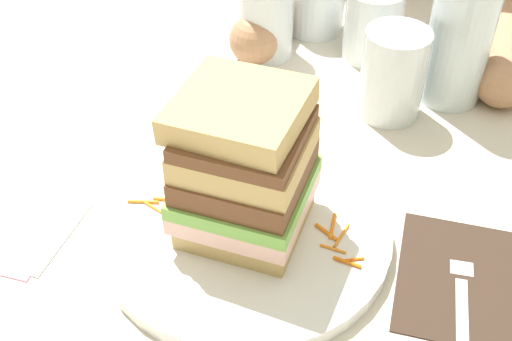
# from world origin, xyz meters

# --- Properties ---
(ground_plane) EXTENTS (3.00, 3.00, 0.00)m
(ground_plane) POSITION_xyz_m (0.00, 0.00, 0.00)
(ground_plane) COLOR beige
(main_plate) EXTENTS (0.27, 0.27, 0.02)m
(main_plate) POSITION_xyz_m (-0.02, -0.02, 0.01)
(main_plate) COLOR white
(main_plate) RESTS_ON ground_plane
(sandwich) EXTENTS (0.12, 0.11, 0.14)m
(sandwich) POSITION_xyz_m (-0.02, -0.02, 0.08)
(sandwich) COLOR tan
(sandwich) RESTS_ON main_plate
(carrot_shred_0) EXTENTS (0.03, 0.01, 0.00)m
(carrot_shred_0) POSITION_xyz_m (-0.10, -0.03, 0.02)
(carrot_shred_0) COLOR orange
(carrot_shred_0) RESTS_ON main_plate
(carrot_shred_1) EXTENTS (0.02, 0.02, 0.00)m
(carrot_shred_1) POSITION_xyz_m (-0.09, -0.01, 0.02)
(carrot_shred_1) COLOR orange
(carrot_shred_1) RESTS_ON main_plate
(carrot_shred_2) EXTENTS (0.03, 0.01, 0.00)m
(carrot_shred_2) POSITION_xyz_m (-0.12, -0.02, 0.02)
(carrot_shred_2) COLOR orange
(carrot_shred_2) RESTS_ON main_plate
(carrot_shred_3) EXTENTS (0.02, 0.03, 0.00)m
(carrot_shred_3) POSITION_xyz_m (-0.10, 0.00, 0.02)
(carrot_shred_3) COLOR orange
(carrot_shred_3) RESTS_ON main_plate
(carrot_shred_4) EXTENTS (0.01, 0.03, 0.00)m
(carrot_shred_4) POSITION_xyz_m (-0.09, -0.04, 0.02)
(carrot_shred_4) COLOR orange
(carrot_shred_4) RESTS_ON main_plate
(carrot_shred_5) EXTENTS (0.03, 0.01, 0.00)m
(carrot_shred_5) POSITION_xyz_m (-0.10, -0.01, 0.02)
(carrot_shred_5) COLOR orange
(carrot_shred_5) RESTS_ON main_plate
(carrot_shred_6) EXTENTS (0.02, 0.02, 0.00)m
(carrot_shred_6) POSITION_xyz_m (0.05, -0.01, 0.02)
(carrot_shred_6) COLOR orange
(carrot_shred_6) RESTS_ON main_plate
(carrot_shred_7) EXTENTS (0.03, 0.01, 0.00)m
(carrot_shred_7) POSITION_xyz_m (0.08, -0.04, 0.02)
(carrot_shred_7) COLOR orange
(carrot_shred_7) RESTS_ON main_plate
(carrot_shred_8) EXTENTS (0.01, 0.03, 0.00)m
(carrot_shred_8) POSITION_xyz_m (0.06, -0.00, 0.02)
(carrot_shred_8) COLOR orange
(carrot_shred_8) RESTS_ON main_plate
(carrot_shred_9) EXTENTS (0.02, 0.00, 0.00)m
(carrot_shred_9) POSITION_xyz_m (0.07, -0.03, 0.02)
(carrot_shred_9) COLOR orange
(carrot_shred_9) RESTS_ON main_plate
(carrot_shred_10) EXTENTS (0.01, 0.03, 0.00)m
(carrot_shred_10) POSITION_xyz_m (0.07, -0.01, 0.02)
(carrot_shred_10) COLOR orange
(carrot_shred_10) RESTS_ON main_plate
(carrot_shred_11) EXTENTS (0.02, 0.01, 0.00)m
(carrot_shred_11) POSITION_xyz_m (0.08, -0.03, 0.02)
(carrot_shred_11) COLOR orange
(carrot_shred_11) RESTS_ON main_plate
(napkin_dark) EXTENTS (0.12, 0.14, 0.00)m
(napkin_dark) POSITION_xyz_m (0.18, -0.01, 0.00)
(napkin_dark) COLOR #38281E
(napkin_dark) RESTS_ON ground_plane
(fork) EXTENTS (0.03, 0.17, 0.00)m
(fork) POSITION_xyz_m (0.18, -0.04, 0.00)
(fork) COLOR silver
(fork) RESTS_ON napkin_dark
(knife) EXTENTS (0.02, 0.20, 0.00)m
(knife) POSITION_xyz_m (-0.18, -0.03, 0.00)
(knife) COLOR silver
(knife) RESTS_ON ground_plane
(juice_glass) EXTENTS (0.07, 0.07, 0.10)m
(juice_glass) POSITION_xyz_m (0.08, 0.21, 0.04)
(juice_glass) COLOR white
(juice_glass) RESTS_ON ground_plane
(water_bottle) EXTENTS (0.07, 0.07, 0.25)m
(water_bottle) POSITION_xyz_m (0.14, 0.27, 0.11)
(water_bottle) COLOR silver
(water_bottle) RESTS_ON ground_plane
(empty_tumbler_0) EXTENTS (0.07, 0.07, 0.10)m
(empty_tumbler_0) POSITION_xyz_m (-0.09, 0.29, 0.05)
(empty_tumbler_0) COLOR silver
(empty_tumbler_0) RESTS_ON ground_plane
(empty_tumbler_1) EXTENTS (0.07, 0.07, 0.09)m
(empty_tumbler_1) POSITION_xyz_m (0.03, 0.33, 0.04)
(empty_tumbler_1) COLOR silver
(empty_tumbler_1) RESTS_ON ground_plane
(empty_tumbler_2) EXTENTS (0.08, 0.08, 0.08)m
(empty_tumbler_2) POSITION_xyz_m (-0.05, 0.37, 0.04)
(empty_tumbler_2) COLOR silver
(empty_tumbler_2) RESTS_ON ground_plane
(napkin_pink) EXTENTS (0.10, 0.09, 0.00)m
(napkin_pink) POSITION_xyz_m (-0.23, -0.09, 0.00)
(napkin_pink) COLOR pink
(napkin_pink) RESTS_ON ground_plane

